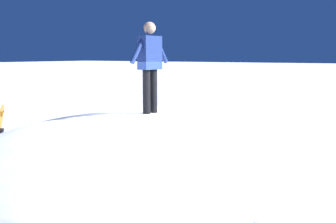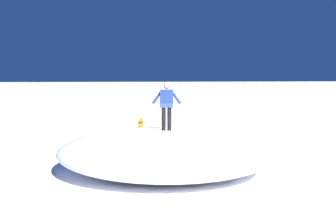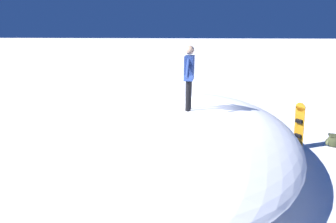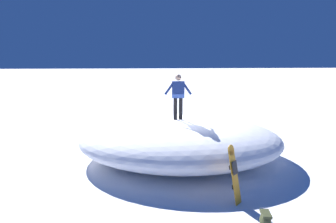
% 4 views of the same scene
% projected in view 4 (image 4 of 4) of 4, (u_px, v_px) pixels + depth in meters
% --- Properties ---
extents(ground, '(240.00, 240.00, 0.00)m').
position_uv_depth(ground, '(186.00, 159.00, 10.27)').
color(ground, white).
extents(snow_mound, '(8.41, 6.98, 1.53)m').
position_uv_depth(snow_mound, '(180.00, 139.00, 10.25)').
color(snow_mound, white).
rests_on(snow_mound, ground).
extents(snowboarder_standing, '(1.03, 0.27, 1.68)m').
position_uv_depth(snowboarder_standing, '(178.00, 94.00, 9.92)').
color(snowboarder_standing, black).
rests_on(snowboarder_standing, snow_mound).
extents(snowboard_primary_upright, '(0.44, 0.45, 1.56)m').
position_uv_depth(snowboard_primary_upright, '(234.00, 173.00, 7.02)').
color(snowboard_primary_upright, orange).
rests_on(snowboard_primary_upright, ground).
extents(backpack_near, '(0.31, 0.59, 0.44)m').
position_uv_depth(backpack_near, '(265.00, 221.00, 5.93)').
color(backpack_near, '#383D23').
rests_on(backpack_near, ground).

